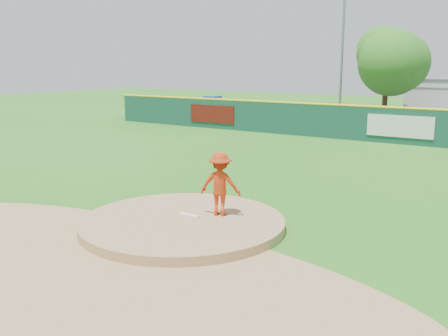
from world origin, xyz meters
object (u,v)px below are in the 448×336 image
Objects in this scene: playground_slide at (212,107)px; light_pole_left at (343,41)px; deciduous_tree at (387,61)px; pitcher at (220,184)px.

light_pole_left is at bearing 17.18° from playground_slide.
light_pole_left is (-4.00, 2.00, 1.50)m from deciduous_tree.
pitcher is at bearing -75.75° from light_pole_left.
pitcher is 27.41m from light_pole_left.
deciduous_tree is (-2.64, 24.14, 3.43)m from pitcher.
light_pole_left reaches higher than pitcher.
deciduous_tree is 4.72m from light_pole_left.
deciduous_tree reaches higher than playground_slide.
pitcher is at bearing -83.76° from deciduous_tree.
playground_slide is 0.44× the size of deciduous_tree.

